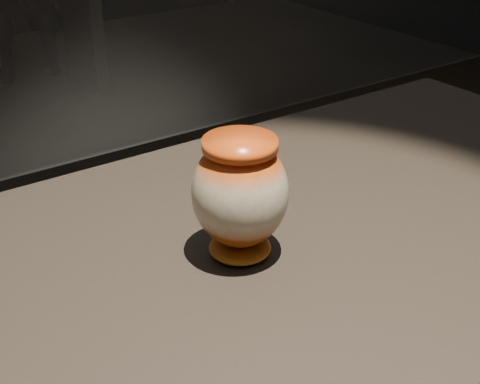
% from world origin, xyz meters
% --- Properties ---
extents(main_vase, '(0.17, 0.17, 0.19)m').
position_xyz_m(main_vase, '(0.10, -0.01, 1.00)').
color(main_vase, '#81330B').
rests_on(main_vase, display_plinth).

